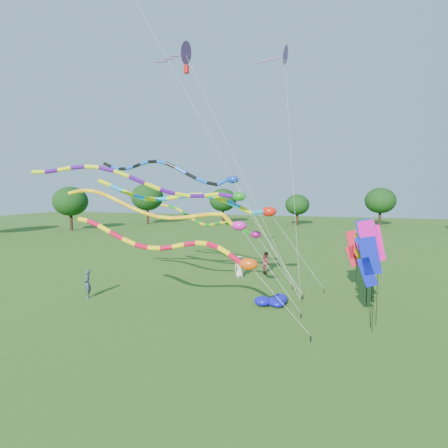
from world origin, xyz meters
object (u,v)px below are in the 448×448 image
(person_b, at_px, (87,284))
(blue_nylon_heap, at_px, (270,300))
(person_a, at_px, (240,267))
(person_c, at_px, (266,263))
(tube_kite_red, at_px, (184,248))
(tube_kite_orange, at_px, (168,211))

(person_b, bearing_deg, blue_nylon_heap, 67.65)
(person_a, distance_m, person_c, 2.67)
(person_a, bearing_deg, tube_kite_red, -119.37)
(person_a, relative_size, person_c, 0.96)
(tube_kite_orange, bearing_deg, person_b, -170.43)
(tube_kite_red, height_order, person_b, tube_kite_red)
(person_b, height_order, person_c, person_b)
(tube_kite_orange, xyz_separation_m, person_b, (-5.46, -0.51, -4.66))
(person_c, bearing_deg, person_a, 124.53)
(person_a, height_order, person_c, person_c)
(person_b, bearing_deg, tube_kite_orange, 62.96)
(person_a, distance_m, person_b, 11.34)
(blue_nylon_heap, bearing_deg, tube_kite_orange, -165.75)
(tube_kite_orange, height_order, person_c, tube_kite_orange)
(tube_kite_red, height_order, person_a, tube_kite_red)
(person_b, bearing_deg, person_c, 104.02)
(tube_kite_red, distance_m, person_b, 8.56)
(tube_kite_orange, relative_size, person_b, 8.25)
(blue_nylon_heap, distance_m, person_b, 11.57)
(tube_kite_orange, bearing_deg, tube_kite_red, -48.59)
(tube_kite_red, xyz_separation_m, person_a, (0.27, 10.50, -3.05))
(blue_nylon_heap, height_order, person_a, person_a)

